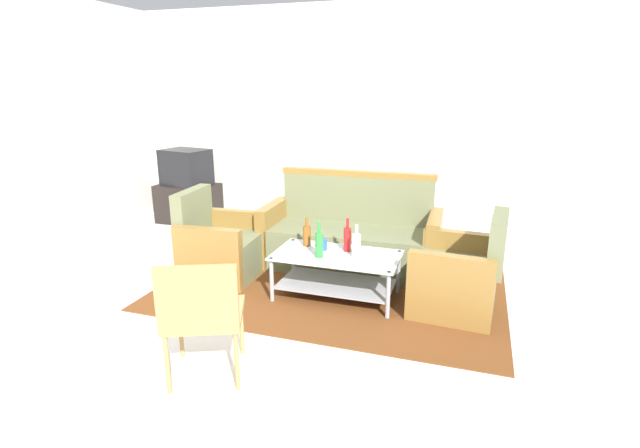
# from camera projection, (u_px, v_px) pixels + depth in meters

# --- Properties ---
(ground_plane) EXTENTS (14.00, 14.00, 0.00)m
(ground_plane) POSITION_uv_depth(u_px,v_px,m) (280.00, 336.00, 3.64)
(ground_plane) COLOR white
(wall_back) EXTENTS (6.52, 0.12, 2.80)m
(wall_back) POSITION_uv_depth(u_px,v_px,m) (371.00, 120.00, 6.04)
(wall_back) COLOR silver
(wall_back) RESTS_ON ground
(rug) EXTENTS (3.10, 2.00, 0.01)m
(rug) POSITION_uv_depth(u_px,v_px,m) (331.00, 288.00, 4.50)
(rug) COLOR brown
(rug) RESTS_ON ground
(couch) EXTENTS (1.82, 0.78, 0.96)m
(couch) POSITION_uv_depth(u_px,v_px,m) (351.00, 238.00, 4.96)
(couch) COLOR #6B704C
(couch) RESTS_ON rug
(armchair_left) EXTENTS (0.74, 0.80, 0.85)m
(armchair_left) POSITION_uv_depth(u_px,v_px,m) (220.00, 248.00, 4.74)
(armchair_left) COLOR #6B704C
(armchair_left) RESTS_ON rug
(armchair_right) EXTENTS (0.75, 0.81, 0.85)m
(armchair_right) POSITION_uv_depth(u_px,v_px,m) (459.00, 278.00, 4.01)
(armchair_right) COLOR #6B704C
(armchair_right) RESTS_ON rug
(coffee_table) EXTENTS (1.10, 0.60, 0.40)m
(coffee_table) POSITION_uv_depth(u_px,v_px,m) (336.00, 269.00, 4.23)
(coffee_table) COLOR silver
(coffee_table) RESTS_ON rug
(bottle_brown) EXTENTS (0.07, 0.07, 0.26)m
(bottle_brown) POSITION_uv_depth(u_px,v_px,m) (307.00, 235.00, 4.40)
(bottle_brown) COLOR brown
(bottle_brown) RESTS_ON coffee_table
(bottle_green) EXTENTS (0.07, 0.07, 0.32)m
(bottle_green) POSITION_uv_depth(u_px,v_px,m) (319.00, 244.00, 4.10)
(bottle_green) COLOR #2D8C38
(bottle_green) RESTS_ON coffee_table
(bottle_red) EXTENTS (0.07, 0.07, 0.30)m
(bottle_red) POSITION_uv_depth(u_px,v_px,m) (347.00, 239.00, 4.25)
(bottle_red) COLOR red
(bottle_red) RESTS_ON coffee_table
(bottle_clear) EXTENTS (0.08, 0.08, 0.28)m
(bottle_clear) POSITION_uv_depth(u_px,v_px,m) (356.00, 244.00, 4.12)
(bottle_clear) COLOR silver
(bottle_clear) RESTS_ON coffee_table
(cup) EXTENTS (0.08, 0.08, 0.10)m
(cup) POSITION_uv_depth(u_px,v_px,m) (322.00, 244.00, 4.30)
(cup) COLOR #2659A5
(cup) RESTS_ON coffee_table
(tv_stand) EXTENTS (0.80, 0.50, 0.52)m
(tv_stand) POSITION_uv_depth(u_px,v_px,m) (189.00, 203.00, 6.62)
(tv_stand) COLOR black
(tv_stand) RESTS_ON ground
(television) EXTENTS (0.68, 0.55, 0.48)m
(television) POSITION_uv_depth(u_px,v_px,m) (186.00, 167.00, 6.48)
(television) COLOR black
(television) RESTS_ON tv_stand
(wicker_chair) EXTENTS (0.63, 0.63, 0.84)m
(wicker_chair) POSITION_uv_depth(u_px,v_px,m) (202.00, 310.00, 2.97)
(wicker_chair) COLOR #AD844C
(wicker_chair) RESTS_ON ground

